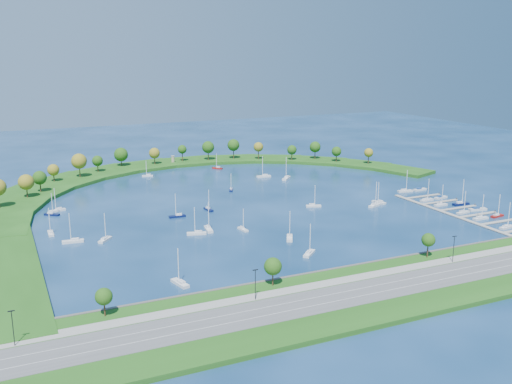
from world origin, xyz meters
name	(u,v)px	position (x,y,z in m)	size (l,w,h in m)	color
ground	(251,202)	(0.00, 0.00, 0.00)	(700.00, 700.00, 0.00)	#072442
south_shoreline	(400,285)	(0.03, -122.88, 1.00)	(420.00, 43.10, 11.60)	#1B4A13
breakwater	(141,189)	(-46.33, 48.72, 0.99)	(286.74, 247.64, 2.00)	#1B4A13
breakwater_trees	(165,158)	(-21.31, 88.41, 10.52)	(239.36, 90.10, 14.65)	#382314
harbor_tower	(173,159)	(-7.96, 115.18, 4.31)	(2.60, 2.60, 4.52)	gray
dock_system	(461,212)	(85.30, -61.00, 0.35)	(24.28, 82.00, 1.60)	gray
moored_boat_0	(309,253)	(-12.05, -82.35, 0.92)	(7.80, 7.42, 12.37)	silver
moored_boat_1	(73,240)	(-93.85, -28.71, 0.93)	(8.92, 3.30, 12.81)	silver
moored_boat_2	(375,205)	(54.14, -33.44, 0.93)	(8.95, 5.76, 12.81)	silver
moored_boat_3	(148,175)	(-33.46, 85.60, 0.86)	(7.13, 3.77, 10.09)	silver
moored_boat_4	(286,178)	(42.69, 42.22, 0.97)	(8.60, 8.75, 14.10)	silver
moored_boat_5	(180,282)	(-66.80, -90.09, 0.93)	(4.39, 9.12, 12.92)	silver
moored_boat_6	(208,228)	(-37.04, -36.38, 0.95)	(3.88, 9.32, 13.29)	silver
moored_boat_7	(208,209)	(-25.73, -5.22, 0.87)	(2.83, 7.46, 10.70)	#09123D
moored_boat_8	(105,239)	(-81.42, -32.09, 0.90)	(6.88, 7.63, 11.84)	silver
moored_boat_9	(217,168)	(15.30, 89.95, 0.87)	(6.24, 6.75, 10.58)	maroon
moored_boat_10	(231,189)	(0.33, 28.85, 0.86)	(4.53, 6.99, 10.00)	#09123D
moored_boat_11	(264,176)	(32.27, 53.08, 0.95)	(9.28, 3.21, 13.40)	silver
moored_boat_12	(313,205)	(25.16, -21.17, 0.89)	(7.96, 4.56, 11.28)	silver
moored_boat_13	(52,214)	(-97.71, 17.67, 0.88)	(7.35, 6.38, 11.23)	#09123D
moored_boat_14	(290,237)	(-10.02, -62.09, 0.92)	(6.10, 8.65, 12.53)	silver
moored_boat_15	(197,233)	(-43.69, -39.86, 0.92)	(8.70, 4.70, 12.32)	silver
moored_boat_16	(51,233)	(-101.23, -13.56, 0.90)	(2.27, 7.95, 11.66)	silver
moored_boat_17	(379,202)	(60.02, -29.04, 0.89)	(4.65, 7.94, 11.27)	silver
moored_boat_18	(177,215)	(-43.42, -10.59, 0.90)	(8.00, 2.45, 11.66)	#09123D
moored_boat_19	(57,210)	(-94.43, 24.04, 0.90)	(8.35, 4.16, 11.83)	silver
moored_boat_20	(243,228)	(-23.15, -42.49, 0.86)	(2.78, 7.04, 10.07)	silver
docked_boat_0	(507,226)	(85.52, -89.05, 0.91)	(8.36, 3.24, 11.98)	silver
docked_boat_2	(481,218)	(85.52, -73.59, 0.91)	(8.26, 2.53, 12.06)	silver
docked_boat_3	(497,215)	(96.03, -73.65, 0.88)	(7.78, 3.15, 11.12)	maroon
docked_boat_4	(463,212)	(85.53, -62.31, 0.88)	(7.85, 3.13, 11.22)	silver
docked_boat_5	(477,209)	(95.97, -61.12, 0.69)	(9.56, 4.15, 1.89)	silver
docked_boat_6	(441,204)	(85.53, -46.58, 0.88)	(7.67, 2.40, 11.17)	silver
docked_boat_7	(461,203)	(96.00, -49.65, 0.95)	(9.28, 3.11, 13.44)	#09123D
docked_boat_8	(427,199)	(85.52, -35.99, 0.91)	(8.43, 3.30, 12.06)	silver
docked_boat_9	(441,197)	(95.98, -34.88, 0.62)	(8.60, 3.71, 1.70)	silver
docked_boat_10	(405,190)	(87.91, -15.09, 0.93)	(8.88, 3.72, 12.66)	silver
docked_boat_11	(420,189)	(97.88, -15.59, 0.64)	(8.71, 3.16, 1.74)	silver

